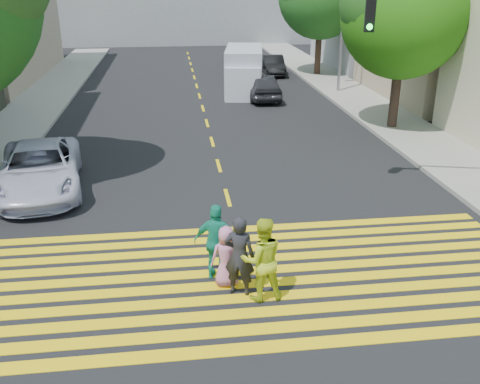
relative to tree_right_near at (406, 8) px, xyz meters
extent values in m
plane|color=black|center=(-8.13, -12.90, -5.10)|extent=(120.00, 120.00, 0.00)
cube|color=gray|center=(-16.63, 9.10, -5.02)|extent=(3.00, 40.00, 0.15)
cube|color=gray|center=(0.37, 2.10, -5.02)|extent=(3.00, 60.00, 0.15)
cube|color=yellow|center=(-8.13, -14.10, -5.09)|extent=(13.40, 0.35, 0.01)
cube|color=yellow|center=(-8.13, -13.55, -5.09)|extent=(13.40, 0.35, 0.01)
cube|color=yellow|center=(-8.13, -13.00, -5.09)|extent=(13.40, 0.35, 0.01)
cube|color=yellow|center=(-8.13, -12.45, -5.09)|extent=(13.40, 0.35, 0.01)
cube|color=yellow|center=(-8.13, -11.90, -5.09)|extent=(13.40, 0.35, 0.01)
cube|color=yellow|center=(-8.13, -11.35, -5.09)|extent=(13.40, 0.35, 0.01)
cube|color=yellow|center=(-8.13, -10.80, -5.09)|extent=(13.40, 0.35, 0.01)
cube|color=yellow|center=(-8.13, -10.25, -5.09)|extent=(13.40, 0.35, 0.01)
cube|color=yellow|center=(-8.13, -9.70, -5.09)|extent=(13.40, 0.35, 0.01)
cube|color=yellow|center=(-8.13, -9.15, -5.09)|extent=(13.40, 0.35, 0.01)
cube|color=yellow|center=(-8.13, -6.90, -5.09)|extent=(0.12, 1.40, 0.01)
cube|color=yellow|center=(-8.13, -3.90, -5.09)|extent=(0.12, 1.40, 0.01)
cube|color=yellow|center=(-8.13, -0.90, -5.09)|extent=(0.12, 1.40, 0.01)
cube|color=yellow|center=(-8.13, 2.10, -5.09)|extent=(0.12, 1.40, 0.01)
cube|color=yellow|center=(-8.13, 5.10, -5.09)|extent=(0.12, 1.40, 0.01)
cube|color=yellow|center=(-8.13, 8.10, -5.09)|extent=(0.12, 1.40, 0.01)
cube|color=yellow|center=(-8.13, 11.10, -5.09)|extent=(0.12, 1.40, 0.01)
cube|color=yellow|center=(-8.13, 14.10, -5.09)|extent=(0.12, 1.40, 0.01)
cube|color=yellow|center=(-8.13, 17.10, -5.09)|extent=(0.12, 1.40, 0.01)
cube|color=yellow|center=(-8.13, 20.10, -5.09)|extent=(0.12, 1.40, 0.01)
cube|color=yellow|center=(-8.13, 23.10, -5.09)|extent=(0.12, 1.40, 0.01)
cube|color=yellow|center=(-8.13, 26.10, -5.09)|extent=(0.12, 1.40, 0.01)
cylinder|color=black|center=(-0.07, -0.02, -3.72)|extent=(0.44, 0.44, 2.75)
sphere|color=#20650A|center=(-0.07, -0.02, -0.28)|extent=(5.66, 5.66, 5.18)
sphere|color=#1B4A0D|center=(-0.99, -0.12, 0.24)|extent=(3.96, 3.96, 3.62)
cylinder|color=#331F1B|center=(0.20, 13.76, -3.64)|extent=(0.48, 0.48, 2.91)
imported|color=#222127|center=(-8.44, -12.22, -4.20)|extent=(0.77, 0.64, 1.81)
imported|color=#BCD121|center=(-8.00, -12.47, -4.17)|extent=(0.95, 0.76, 1.85)
imported|color=#C976A0|center=(-8.68, -11.84, -4.40)|extent=(0.72, 0.50, 1.40)
imported|color=#199679|center=(-8.85, -11.53, -4.21)|extent=(1.13, 0.73, 1.79)
imported|color=silver|center=(-13.93, -5.56, -4.36)|extent=(3.19, 5.61, 1.47)
imported|color=#29282E|center=(-4.69, 6.89, -4.38)|extent=(1.82, 4.26, 1.43)
imported|color=#A2A6B3|center=(-4.42, 18.91, -4.37)|extent=(2.32, 5.15, 1.46)
imported|color=black|center=(-2.69, 14.54, -4.46)|extent=(1.62, 3.95, 1.27)
cube|color=#B4B3C5|center=(-5.48, 8.92, -3.84)|extent=(2.78, 5.30, 2.52)
cube|color=silver|center=(-5.83, 6.72, -4.19)|extent=(2.08, 1.50, 1.82)
cylinder|color=black|center=(-6.56, 7.25, -4.75)|extent=(0.36, 0.74, 0.71)
cylinder|color=black|center=(-4.97, 7.00, -4.75)|extent=(0.36, 0.74, 0.71)
cylinder|color=black|center=(-6.00, 10.84, -4.75)|extent=(0.36, 0.74, 0.71)
cylinder|color=black|center=(-4.40, 10.59, -4.75)|extent=(0.36, 0.74, 0.71)
cube|color=black|center=(-4.13, -7.05, 0.23)|extent=(0.33, 0.33, 0.88)
sphere|color=#17CF2B|center=(-4.16, -7.19, -0.06)|extent=(0.20, 0.20, 0.17)
cylinder|color=gray|center=(-0.12, 7.89, -0.73)|extent=(0.16, 0.16, 8.74)
camera|label=1|loc=(-9.69, -22.02, 1.28)|focal=40.00mm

